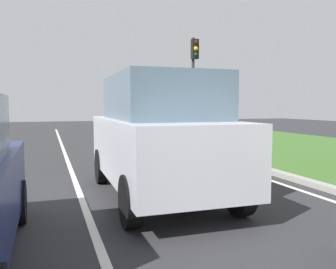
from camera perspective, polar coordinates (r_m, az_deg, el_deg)
ground_plane at (r=11.47m, az=-12.42°, el=-4.11°), size 60.00×60.00×0.00m
lane_line_center at (r=11.41m, az=-15.93°, el=-4.21°), size 0.12×32.00×0.01m
lane_line_right_edge at (r=12.39m, az=4.38°, el=-3.35°), size 0.12×32.00×0.01m
grass_verge_right at (r=15.00m, az=21.85°, el=-2.17°), size 9.00×48.00×0.06m
curb_right at (r=12.59m, az=6.47°, el=-2.98°), size 0.24×48.00×0.12m
car_suv_ahead at (r=6.59m, az=-1.50°, el=-0.21°), size 2.01×4.52×2.28m
traffic_light_near_right at (r=16.73m, az=4.23°, el=10.33°), size 0.32×0.50×4.90m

